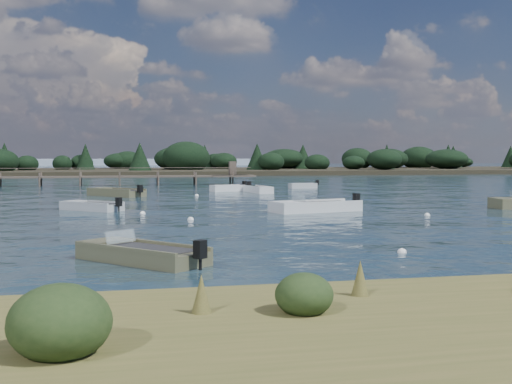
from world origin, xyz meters
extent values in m
plane|color=#142530|center=(0.00, 60.00, 0.00)|extent=(400.00, 400.00, 0.00)
cube|color=black|center=(0.00, -12.20, 0.00)|extent=(160.00, 0.60, 0.30)
cube|color=#A7ABAE|center=(-10.65, 14.03, 0.09)|extent=(3.92, 3.76, 0.66)
cube|color=#A7ABAE|center=(-11.76, 15.04, 0.48)|extent=(1.61, 1.63, 0.13)
cube|color=#232326|center=(-10.42, 13.82, 0.40)|extent=(2.79, 2.69, 0.11)
cube|color=#A7ABAE|center=(-11.12, 13.52, 0.48)|extent=(2.98, 2.74, 0.13)
cube|color=#A7ABAE|center=(-10.18, 14.54, 0.48)|extent=(2.98, 2.74, 0.13)
cube|color=black|center=(-9.04, 12.57, 0.59)|extent=(0.41, 0.41, 0.52)
cylinder|color=black|center=(-9.04, 12.57, 0.14)|extent=(0.13, 0.13, 0.52)
cube|color=#A7ABAE|center=(9.42, 37.33, 0.09)|extent=(2.89, 1.37, 0.65)
cube|color=#A7ABAE|center=(8.36, 37.24, 0.48)|extent=(0.76, 1.06, 0.13)
cube|color=#232326|center=(9.64, 37.35, 0.40)|extent=(1.97, 1.06, 0.11)
cube|color=#A7ABAE|center=(9.47, 36.83, 0.48)|extent=(2.79, 0.37, 0.13)
cube|color=#A7ABAE|center=(9.38, 37.83, 0.48)|extent=(2.79, 0.37, 0.13)
cube|color=black|center=(11.02, 37.48, 0.59)|extent=(0.29, 0.34, 0.51)
cylinder|color=black|center=(11.02, 37.48, 0.14)|extent=(0.10, 0.10, 0.51)
cube|color=#676545|center=(-9.24, 28.21, 0.11)|extent=(4.85, 5.14, 0.77)
cube|color=#676545|center=(-10.55, 29.68, 0.56)|extent=(2.11, 2.06, 0.15)
cube|color=#232326|center=(-8.97, 27.90, 0.47)|extent=(3.47, 3.65, 0.13)
cube|color=#676545|center=(-9.91, 27.62, 0.56)|extent=(3.52, 3.97, 0.15)
cube|color=#676545|center=(-8.58, 28.79, 0.56)|extent=(3.52, 3.97, 0.15)
cube|color=black|center=(-7.37, 26.08, 0.69)|extent=(0.49, 0.48, 0.61)
cylinder|color=black|center=(-7.37, 26.08, 0.17)|extent=(0.16, 0.16, 0.61)
cube|color=silver|center=(3.31, 30.86, 0.10)|extent=(1.94, 4.60, 0.72)
cube|color=silver|center=(3.54, 29.18, 0.53)|extent=(1.35, 1.22, 0.14)
cube|color=#232326|center=(3.26, 31.21, 0.44)|extent=(1.48, 3.15, 0.12)
cube|color=silver|center=(3.92, 30.94, 0.53)|extent=(0.73, 4.43, 0.14)
cube|color=silver|center=(2.70, 30.78, 0.53)|extent=(0.73, 4.43, 0.14)
cube|color=black|center=(2.98, 33.29, 0.65)|extent=(0.39, 0.33, 0.57)
cylinder|color=black|center=(2.98, 33.29, 0.15)|extent=(0.12, 0.12, 0.57)
cube|color=#676545|center=(-8.36, -5.88, 0.10)|extent=(4.11, 4.38, 0.67)
cube|color=#676545|center=(-9.46, -4.62, 0.49)|extent=(1.80, 1.76, 0.13)
cube|color=#232326|center=(-8.13, -6.14, 0.41)|extent=(2.94, 3.11, 0.11)
cube|color=#676545|center=(-8.93, -6.37, 0.49)|extent=(2.98, 3.39, 0.13)
cube|color=#676545|center=(-7.79, -5.38, 0.49)|extent=(2.98, 3.39, 0.13)
cube|color=black|center=(-6.78, -7.69, 0.60)|extent=(0.42, 0.42, 0.53)
cylinder|color=black|center=(-6.78, -7.69, 0.14)|extent=(0.13, 0.13, 0.53)
cube|color=silver|center=(-9.00, -5.15, 0.72)|extent=(0.98, 0.88, 0.40)
cube|color=#676545|center=(14.58, 10.10, 0.57)|extent=(1.34, 1.80, 0.16)
cube|color=silver|center=(0.90, 33.28, 0.11)|extent=(3.39, 2.16, 0.74)
cube|color=silver|center=(-0.24, 32.92, 0.54)|extent=(1.07, 1.31, 0.15)
cube|color=#232326|center=(1.14, 33.36, 0.45)|extent=(2.35, 1.61, 0.13)
cube|color=silver|center=(1.07, 32.74, 0.54)|extent=(3.05, 1.08, 0.15)
cube|color=silver|center=(0.73, 33.82, 0.54)|extent=(3.05, 1.08, 0.15)
cube|color=black|center=(2.63, 33.83, 0.66)|extent=(0.39, 0.43, 0.58)
cylinder|color=black|center=(2.63, 33.83, 0.16)|extent=(0.13, 0.13, 0.58)
cube|color=silver|center=(2.35, 10.44, 0.11)|extent=(5.68, 3.26, 0.78)
cube|color=silver|center=(0.38, 9.94, 0.57)|extent=(1.69, 2.07, 0.16)
cube|color=#232326|center=(2.77, 10.54, 0.48)|extent=(3.92, 2.45, 0.13)
cube|color=silver|center=(2.58, 9.53, 0.57)|extent=(5.22, 1.44, 0.16)
cube|color=silver|center=(2.12, 11.35, 0.57)|extent=(5.22, 1.44, 0.16)
cube|color=black|center=(5.19, 11.16, 0.70)|extent=(0.40, 0.44, 0.61)
cylinder|color=black|center=(5.19, 11.16, 0.17)|extent=(0.14, 0.14, 0.61)
cube|color=silver|center=(1.21, 10.15, 0.84)|extent=(0.52, 1.44, 0.47)
sphere|color=white|center=(0.30, -5.83, 0.00)|extent=(0.32, 0.32, 0.32)
sphere|color=white|center=(7.56, 6.56, 0.00)|extent=(0.32, 0.32, 0.32)
sphere|color=white|center=(-7.72, 10.96, 0.00)|extent=(0.32, 0.32, 0.32)
sphere|color=white|center=(-2.72, 27.05, 0.00)|extent=(0.32, 0.32, 0.32)
sphere|color=white|center=(-5.44, 6.97, 0.00)|extent=(0.32, 0.32, 0.32)
cube|color=brown|center=(4.00, 48.00, 1.00)|extent=(5.00, 3.20, 0.18)
cube|color=brown|center=(4.00, 48.00, 1.90)|extent=(0.80, 0.80, 1.60)
cylinder|color=brown|center=(-21.73, 48.85, 0.40)|extent=(0.20, 0.20, 2.20)
cylinder|color=brown|center=(-17.47, 47.15, 0.40)|extent=(0.20, 0.20, 2.20)
cylinder|color=brown|center=(-17.47, 48.85, 0.40)|extent=(0.20, 0.20, 2.20)
cylinder|color=brown|center=(-13.20, 47.15, 0.40)|extent=(0.20, 0.20, 2.20)
cylinder|color=brown|center=(-13.20, 48.85, 0.40)|extent=(0.20, 0.20, 2.20)
cylinder|color=brown|center=(-8.93, 47.15, 0.40)|extent=(0.20, 0.20, 2.20)
cylinder|color=brown|center=(-8.93, 48.85, 0.40)|extent=(0.20, 0.20, 2.20)
cylinder|color=brown|center=(-4.67, 47.15, 0.40)|extent=(0.20, 0.20, 2.20)
cylinder|color=brown|center=(-4.67, 48.85, 0.40)|extent=(0.20, 0.20, 2.20)
cylinder|color=brown|center=(-0.40, 47.15, 0.40)|extent=(0.20, 0.20, 2.20)
cylinder|color=brown|center=(-0.40, 48.85, 0.40)|extent=(0.20, 0.20, 2.20)
cylinder|color=brown|center=(3.87, 47.15, 0.40)|extent=(0.20, 0.20, 2.20)
cylinder|color=brown|center=(3.87, 48.85, 0.40)|extent=(0.20, 0.20, 2.20)
cube|color=black|center=(25.00, 100.00, 0.00)|extent=(190.00, 40.00, 1.60)
ellipsoid|color=black|center=(25.00, 100.00, 2.80)|extent=(180.50, 36.00, 4.40)
camera|label=1|loc=(-9.03, -25.80, 3.24)|focal=45.00mm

